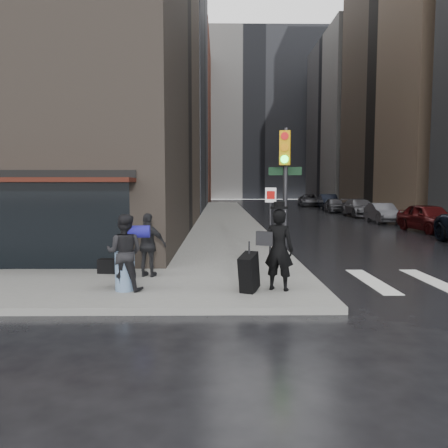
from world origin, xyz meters
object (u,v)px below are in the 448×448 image
Objects in this scene: man_overcoat at (273,253)px; traffic_light at (284,181)px; man_jeans at (124,252)px; parked_car_4 at (335,205)px; parked_car_2 at (382,213)px; parked_car_6 at (309,200)px; parked_car_1 at (429,218)px; fire_hydrant at (280,240)px; parked_car_3 at (360,208)px; parked_car_5 at (328,201)px; man_greycoat at (148,245)px.

man_overcoat is 2.35m from traffic_light.
man_jeans is 34.32m from parked_car_4.
parked_car_2 is 0.76× the size of parked_car_6.
parked_car_4 is 11.98m from parked_car_6.
parked_car_1 is (9.69, 12.15, -1.85)m from traffic_light.
fire_hydrant is 0.12× the size of parked_car_6.
fire_hydrant is 11.46m from parked_car_1.
parked_car_1 is at bearing -91.10° from parked_car_3.
parked_car_1 is (10.16, 13.79, -0.23)m from man_overcoat.
parked_car_6 is (-0.01, 23.96, 0.07)m from parked_car_2.
man_jeans is 45.64m from parked_car_6.
man_jeans is 4.41m from traffic_light.
parked_car_1 reaches higher than parked_car_4.
parked_car_3 is at bearing -87.45° from parked_car_5.
man_jeans is 0.45× the size of traffic_light.
parked_car_2 is at bearing -118.09° from man_jeans.
man_jeans is at bearing -121.72° from parked_car_2.
man_greycoat reaches higher than parked_car_4.
man_jeans reaches higher than parked_car_5.
parked_car_1 reaches higher than fire_hydrant.
traffic_light is at bearing -151.51° from man_jeans.
parked_car_2 is (12.89, 18.24, -0.31)m from man_greycoat.
traffic_light reaches higher than parked_car_4.
traffic_light is 31.59m from parked_car_4.
parked_car_6 is (0.05, 11.98, 0.05)m from parked_car_4.
fire_hydrant is at bearing 97.24° from traffic_light.
fire_hydrant is 15.68m from parked_car_2.
man_overcoat is 3.31m from man_jeans.
traffic_light is 0.85× the size of parked_car_1.
parked_car_6 is at bearing 86.10° from parked_car_1.
traffic_light reaches higher than parked_car_6.
parked_car_4 is at bearing -98.34° from man_greycoat.
parked_car_6 is (-0.82, 5.99, -0.07)m from parked_car_5.
man_jeans reaches higher than parked_car_3.
parked_car_5 is at bearing 84.28° from parked_car_1.
parked_car_5 reaches higher than parked_car_1.
parked_car_6 is (9.86, 43.74, -0.27)m from man_overcoat.
man_jeans is 19.25m from parked_car_1.
parked_car_2 is at bearing -85.32° from parked_car_4.
traffic_light reaches higher than parked_car_3.
parked_car_5 is at bearing 89.42° from parked_car_2.
parked_car_2 is 17.99m from parked_car_5.
parked_car_1 is 11.98m from parked_car_3.
fire_hydrant is at bearing -76.23° from man_overcoat.
traffic_light is 0.96× the size of parked_car_4.
parked_car_2 is (-0.30, 5.99, -0.11)m from parked_car_1.
man_jeans is 23.73m from parked_car_2.
parked_car_1 is 6.00m from parked_car_2.
man_greycoat is 22.33m from parked_car_2.
parked_car_4 is (12.83, 30.22, -0.30)m from man_greycoat.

